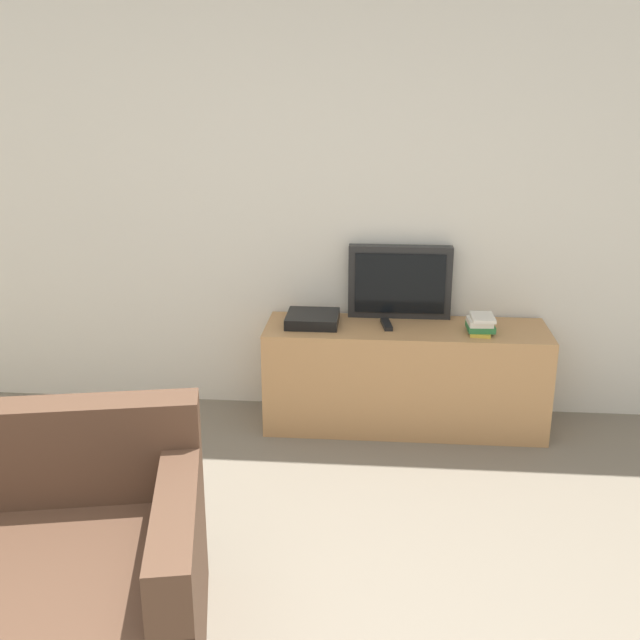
% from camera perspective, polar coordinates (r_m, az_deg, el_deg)
% --- Properties ---
extents(wall_back, '(9.00, 0.06, 2.60)m').
position_cam_1_polar(wall_back, '(4.44, -2.59, 9.37)').
color(wall_back, silver).
rests_on(wall_back, ground_plane).
extents(tv_stand, '(1.61, 0.47, 0.61)m').
position_cam_1_polar(tv_stand, '(4.39, 6.46, -4.31)').
color(tv_stand, tan).
rests_on(tv_stand, ground_plane).
extents(television, '(0.60, 0.09, 0.43)m').
position_cam_1_polar(television, '(4.41, 6.10, 2.90)').
color(television, black).
rests_on(television, tv_stand).
extents(book_stack, '(0.15, 0.21, 0.10)m').
position_cam_1_polar(book_stack, '(4.25, 12.14, -0.32)').
color(book_stack, gold).
rests_on(book_stack, tv_stand).
extents(remote_on_stand, '(0.07, 0.19, 0.02)m').
position_cam_1_polar(remote_on_stand, '(4.29, 5.09, -0.33)').
color(remote_on_stand, black).
rests_on(remote_on_stand, tv_stand).
extents(set_top_box, '(0.30, 0.29, 0.06)m').
position_cam_1_polar(set_top_box, '(4.31, -0.57, 0.09)').
color(set_top_box, black).
rests_on(set_top_box, tv_stand).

